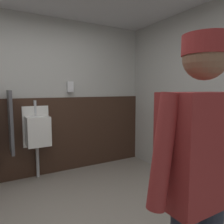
{
  "coord_description": "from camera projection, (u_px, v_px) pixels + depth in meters",
  "views": [
    {
      "loc": [
        -0.56,
        -1.72,
        1.41
      ],
      "look_at": [
        0.2,
        -0.4,
        1.25
      ],
      "focal_mm": 34.05,
      "sensor_mm": 36.0,
      "label": 1
    }
  ],
  "objects": [
    {
      "name": "wainscot_band_back",
      "position": [
        32.0,
        138.0,
        3.4
      ],
      "size": [
        4.06,
        0.03,
        1.27
      ],
      "primitive_type": "cube",
      "color": "#382319",
      "rests_on": "ground_plane"
    },
    {
      "name": "urinal_middle",
      "position": [
        37.0,
        130.0,
        3.29
      ],
      "size": [
        0.4,
        0.34,
        1.24
      ],
      "color": "white",
      "rests_on": "ground_plane"
    },
    {
      "name": "wall_right",
      "position": [
        220.0,
        99.0,
        2.81
      ],
      "size": [
        0.12,
        4.24,
        2.57
      ],
      "primitive_type": "cube",
      "color": "#B2B2AD",
      "rests_on": "ground_plane"
    },
    {
      "name": "person",
      "position": [
        202.0,
        167.0,
        1.14
      ],
      "size": [
        0.68,
        0.6,
        1.69
      ],
      "color": "#2D3342",
      "rests_on": "ground_plane"
    },
    {
      "name": "privacy_divider_panel",
      "position": [
        11.0,
        122.0,
        3.02
      ],
      "size": [
        0.04,
        0.4,
        0.9
      ],
      "primitive_type": "cube",
      "color": "#4C4C51"
    },
    {
      "name": "soap_dispenser",
      "position": [
        70.0,
        87.0,
        3.61
      ],
      "size": [
        0.1,
        0.07,
        0.18
      ],
      "primitive_type": "cube",
      "color": "silver"
    },
    {
      "name": "wall_back",
      "position": [
        30.0,
        97.0,
        3.39
      ],
      "size": [
        4.66,
        0.12,
        2.57
      ],
      "primitive_type": "cube",
      "color": "#B2B2AD",
      "rests_on": "ground_plane"
    }
  ]
}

